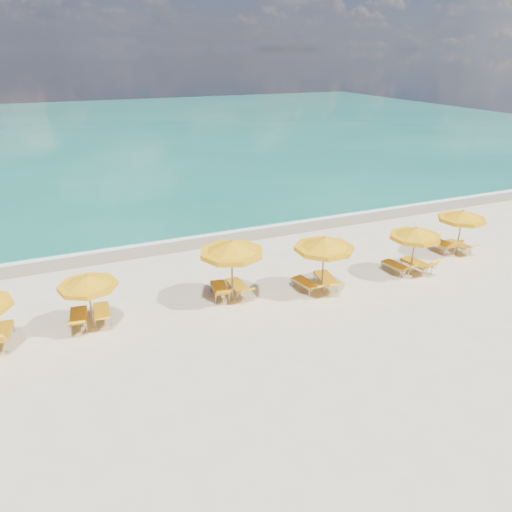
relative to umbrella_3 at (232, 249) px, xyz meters
name	(u,v)px	position (x,y,z in m)	size (l,w,h in m)	color
ground_plane	(271,296)	(1.52, -0.37, -2.18)	(120.00, 120.00, 0.00)	beige
ocean	(102,131)	(1.52, 47.63, -2.18)	(120.00, 80.00, 0.30)	#126754
wet_sand_band	(211,238)	(1.52, 7.03, -2.18)	(120.00, 2.60, 0.01)	tan
foam_line	(206,233)	(1.52, 7.83, -2.18)	(120.00, 1.20, 0.03)	white
whitecap_near	(74,204)	(-4.48, 16.63, -2.18)	(14.00, 0.36, 0.05)	white
whitecap_far	(235,164)	(9.52, 23.63, -2.18)	(18.00, 0.30, 0.05)	white
umbrella_2	(87,282)	(-5.34, 0.03, -0.40)	(2.32, 2.32, 2.09)	#A18350
umbrella_3	(232,249)	(0.00, 0.00, 0.00)	(2.53, 2.53, 2.56)	#A18350
umbrella_4	(324,245)	(3.61, -0.82, -0.11)	(3.13, 3.13, 2.44)	#A18350
umbrella_5	(415,234)	(8.09, -0.93, -0.26)	(2.92, 2.92, 2.25)	#A18350
umbrella_6	(462,216)	(11.73, 0.07, -0.25)	(2.77, 2.77, 2.27)	#A18350
lounger_1_right	(1,338)	(-8.31, 0.15, -1.94)	(0.88, 1.99, 0.95)	#A5A8AD
lounger_2_left	(79,320)	(-5.79, 0.36, -1.96)	(0.81, 1.87, 0.76)	#A5A8AD
lounger_2_right	(102,315)	(-4.97, 0.44, -1.98)	(0.71, 1.82, 0.67)	#A5A8AD
lounger_3_left	(220,292)	(-0.36, 0.45, -1.96)	(0.89, 1.86, 0.79)	#A5A8AD
lounger_3_right	(238,289)	(0.39, 0.40, -1.97)	(0.63, 1.83, 0.71)	#A5A8AD
lounger_4_left	(306,286)	(3.08, -0.45, -1.98)	(0.87, 1.81, 0.67)	#A5A8AD
lounger_4_right	(326,282)	(3.99, -0.53, -1.95)	(1.02, 2.08, 0.74)	#A5A8AD
lounger_5_left	(396,268)	(7.62, -0.53, -1.98)	(0.82, 1.77, 0.74)	#A5A8AD
lounger_5_right	(417,266)	(8.57, -0.77, -1.95)	(0.87, 1.90, 0.91)	#A5A8AD
lounger_6_left	(441,246)	(11.30, 0.65, -1.93)	(0.76, 1.97, 0.97)	#A5A8AD
lounger_6_right	(459,247)	(12.12, 0.34, -1.98)	(0.59, 1.71, 0.66)	#A5A8AD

